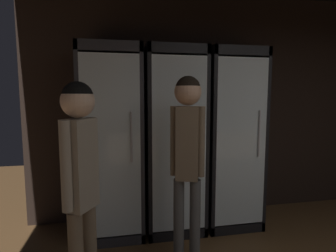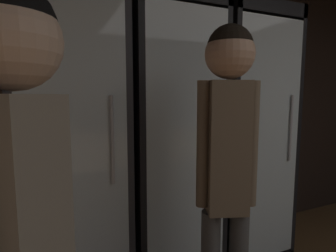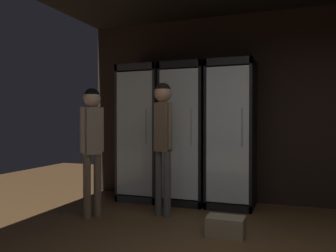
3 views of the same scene
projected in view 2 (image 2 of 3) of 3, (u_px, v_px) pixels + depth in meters
wall_back at (268, 93)px, 2.81m from camera, size 6.00×0.06×2.80m
cooler_far_left at (72, 152)px, 1.77m from camera, size 0.64×0.66×2.05m
cooler_left at (166, 144)px, 2.04m from camera, size 0.64×0.66×2.05m
cooler_center at (238, 139)px, 2.31m from camera, size 0.64×0.66×2.05m
shopper_near at (227, 154)px, 1.24m from camera, size 0.28×0.22×1.69m
shopper_far at (24, 243)px, 0.61m from camera, size 0.23×0.28×1.62m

